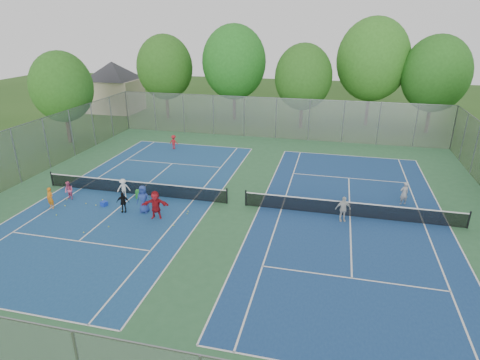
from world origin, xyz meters
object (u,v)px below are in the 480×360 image
(net_right, at_px, (351,209))
(ball_hopper, at_px, (138,194))
(net_left, at_px, (135,188))
(ball_crate, at_px, (104,204))
(instructor, at_px, (404,193))

(net_right, xyz_separation_m, ball_hopper, (-13.45, -0.60, -0.15))
(net_left, bearing_deg, ball_crate, -116.32)
(ball_hopper, distance_m, instructor, 17.01)
(net_right, bearing_deg, net_left, 180.00)
(ball_hopper, bearing_deg, net_right, 2.55)
(ball_crate, relative_size, instructor, 0.23)
(net_left, xyz_separation_m, net_right, (14.00, 0.00, 0.00))
(ball_hopper, bearing_deg, net_left, 132.36)
(ball_crate, distance_m, ball_hopper, 2.23)
(instructor, bearing_deg, ball_hopper, -14.58)
(ball_crate, bearing_deg, net_right, 8.07)
(net_right, distance_m, ball_crate, 15.21)
(ball_crate, distance_m, instructor, 18.91)
(net_left, xyz_separation_m, instructor, (17.26, 2.53, 0.30))
(net_left, height_order, net_right, same)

